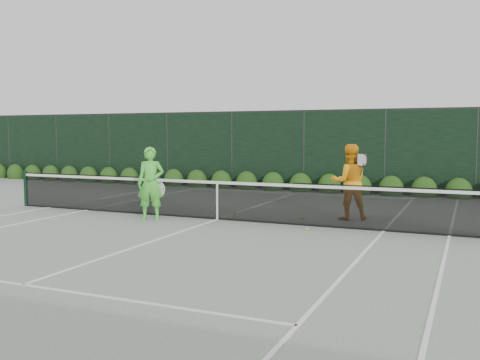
% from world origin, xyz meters
% --- Properties ---
extents(ground, '(80.00, 80.00, 0.00)m').
position_xyz_m(ground, '(0.00, 0.00, 0.00)').
color(ground, gray).
rests_on(ground, ground).
extents(tennis_net, '(12.90, 0.10, 1.07)m').
position_xyz_m(tennis_net, '(-0.02, 0.00, 0.53)').
color(tennis_net, black).
rests_on(tennis_net, ground).
extents(player_woman, '(0.79, 0.66, 1.84)m').
position_xyz_m(player_woman, '(-1.55, -0.65, 0.92)').
color(player_woman, '#51D33E').
rests_on(player_woman, ground).
extents(player_man, '(1.14, 1.04, 1.91)m').
position_xyz_m(player_man, '(3.05, 1.35, 0.96)').
color(player_man, '#FFA515').
rests_on(player_man, ground).
extents(court_lines, '(11.03, 23.83, 0.01)m').
position_xyz_m(court_lines, '(0.00, 0.00, 0.01)').
color(court_lines, white).
rests_on(court_lines, ground).
extents(windscreen_fence, '(32.00, 21.07, 3.06)m').
position_xyz_m(windscreen_fence, '(0.00, -2.71, 1.51)').
color(windscreen_fence, black).
rests_on(windscreen_fence, ground).
extents(hedge_row, '(31.66, 0.65, 0.94)m').
position_xyz_m(hedge_row, '(-0.00, 7.15, 0.23)').
color(hedge_row, black).
rests_on(hedge_row, ground).
extents(tennis_balls, '(2.55, 1.63, 0.07)m').
position_xyz_m(tennis_balls, '(1.52, 0.40, 0.03)').
color(tennis_balls, '#BBD62F').
rests_on(tennis_balls, ground).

